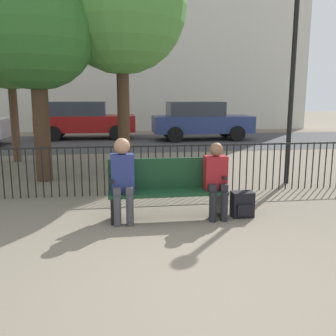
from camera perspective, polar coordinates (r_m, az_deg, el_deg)
ground_plane at (r=3.85m, az=4.80°, el=-18.11°), size 80.00×80.00×0.00m
park_bench at (r=5.77m, az=-0.11°, el=-2.82°), size 1.80×0.45×0.92m
seated_person_0 at (r=5.55m, az=-6.92°, el=-1.09°), size 0.34×0.39×1.27m
seated_person_1 at (r=5.75m, az=7.35°, el=-1.28°), size 0.34×0.39×1.17m
backpack at (r=5.99m, az=11.26°, el=-5.48°), size 0.34×0.26×0.40m
fence_railing at (r=7.17m, az=-1.85°, el=0.42°), size 9.01×0.03×0.95m
tree_0 at (r=9.25m, az=-7.15°, el=23.06°), size 2.99×2.99×5.34m
tree_2 at (r=8.76m, az=-19.55°, el=19.40°), size 2.60×2.60×4.58m
tree_3 at (r=11.62m, az=-23.14°, el=17.17°), size 2.54×2.54×4.58m
lamp_post at (r=8.37m, az=18.60°, el=15.58°), size 0.28×0.28×4.02m
street_surface at (r=15.41m, az=-5.13°, el=3.96°), size 24.00×6.00×0.01m
parked_car_0 at (r=16.23m, az=4.90°, el=7.29°), size 4.20×1.94×1.62m
parked_car_2 at (r=16.92m, az=-12.65°, el=7.22°), size 4.20×1.94×1.62m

